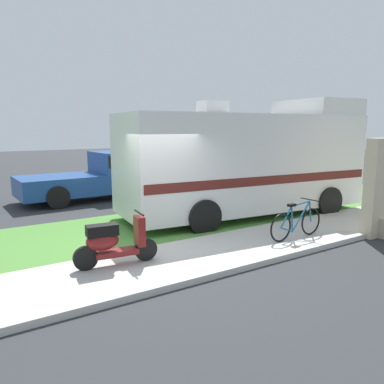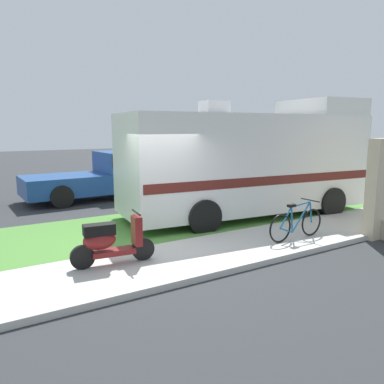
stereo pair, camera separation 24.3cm
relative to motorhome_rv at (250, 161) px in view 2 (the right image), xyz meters
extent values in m
plane|color=#2D3033|center=(-3.66, -1.20, -1.67)|extent=(80.00, 80.00, 0.00)
cube|color=beige|center=(-3.66, -2.40, -1.61)|extent=(24.00, 2.00, 0.12)
cube|color=#4C8438|center=(-3.66, 0.30, -1.63)|extent=(24.00, 3.40, 0.08)
cube|color=silver|center=(-0.11, 0.01, -0.01)|extent=(7.54, 3.15, 2.71)
cube|color=silver|center=(2.64, -0.26, 1.59)|extent=(2.02, 2.49, 0.50)
cube|color=#591E19|center=(-0.11, 0.01, -0.42)|extent=(7.40, 3.16, 0.24)
cube|color=black|center=(3.52, -0.34, 0.46)|extent=(0.28, 2.08, 0.90)
cube|color=silver|center=(-1.21, 0.12, 1.52)|extent=(0.76, 0.67, 0.36)
cylinder|color=black|center=(2.27, 0.96, -1.22)|extent=(0.92, 0.37, 0.90)
cylinder|color=black|center=(2.04, -1.38, -1.22)|extent=(0.92, 0.37, 0.90)
cylinder|color=black|center=(-2.01, 1.38, -1.22)|extent=(0.92, 0.37, 0.90)
cylinder|color=black|center=(-2.23, -0.96, -1.22)|extent=(0.92, 0.37, 0.90)
cylinder|color=black|center=(-4.41, -2.16, -1.33)|extent=(0.45, 0.15, 0.44)
cylinder|color=black|center=(-5.53, -2.03, -1.33)|extent=(0.45, 0.15, 0.44)
cube|color=maroon|center=(-4.97, -2.10, -1.31)|extent=(0.82, 0.37, 0.10)
cube|color=black|center=(-5.22, -2.07, -0.85)|extent=(0.59, 0.32, 0.20)
ellipsoid|color=maroon|center=(-5.22, -2.07, -1.05)|extent=(0.63, 0.37, 0.36)
cube|color=maroon|center=(-4.52, -2.15, -0.95)|extent=(0.18, 0.33, 0.56)
cylinder|color=black|center=(-4.52, -2.15, -0.60)|extent=(0.09, 0.50, 0.04)
sphere|color=white|center=(-4.52, -2.15, -0.77)|extent=(0.12, 0.12, 0.12)
torus|color=black|center=(-0.34, -2.71, -1.23)|extent=(0.65, 0.05, 0.65)
torus|color=black|center=(-1.36, -2.73, -1.23)|extent=(0.65, 0.05, 0.65)
cylinder|color=#1E6699|center=(-0.70, -2.71, -1.05)|extent=(0.58, 0.05, 0.67)
cylinder|color=#1E6699|center=(-1.01, -2.72, -1.07)|extent=(0.10, 0.04, 0.60)
cylinder|color=#1E6699|center=(-0.73, -2.72, -0.75)|extent=(0.62, 0.05, 0.09)
cylinder|color=#1E6699|center=(-1.17, -2.72, -1.30)|extent=(0.40, 0.04, 0.18)
cylinder|color=#1E6699|center=(-1.20, -2.72, -1.00)|extent=(0.36, 0.04, 0.47)
cylinder|color=#1E6699|center=(-0.38, -2.71, -0.98)|extent=(0.12, 0.04, 0.51)
cube|color=black|center=(-1.04, -2.72, -0.75)|extent=(0.20, 0.10, 0.06)
cylinder|color=black|center=(-0.42, -2.71, -0.69)|extent=(0.04, 0.52, 0.03)
cube|color=#1E478C|center=(-1.72, 5.19, -0.66)|extent=(2.37, 2.08, 1.47)
cube|color=black|center=(-1.72, 5.19, -0.23)|extent=(2.26, 2.10, 0.44)
cube|color=#1E478C|center=(-4.27, 5.09, -1.05)|extent=(2.88, 2.10, 0.69)
cylinder|color=black|center=(-1.58, 6.15, -1.29)|extent=(0.77, 0.27, 0.76)
cylinder|color=black|center=(-1.51, 4.24, -1.29)|extent=(0.77, 0.27, 0.76)
cylinder|color=black|center=(-4.64, 6.04, -1.29)|extent=(0.77, 0.27, 0.76)
cylinder|color=black|center=(-4.57, 4.12, -1.29)|extent=(0.77, 0.27, 0.76)
cylinder|color=#B2B2B7|center=(2.88, -2.50, -1.46)|extent=(0.07, 0.07, 0.18)
cylinder|color=#B2B2B7|center=(2.88, -2.50, -1.35)|extent=(0.03, 0.03, 0.04)
cylinder|color=black|center=(2.88, -2.50, -1.32)|extent=(0.03, 0.03, 0.01)
camera|label=1|loc=(-7.37, -8.40, 0.97)|focal=34.82mm
camera|label=2|loc=(-7.16, -8.53, 0.97)|focal=34.82mm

